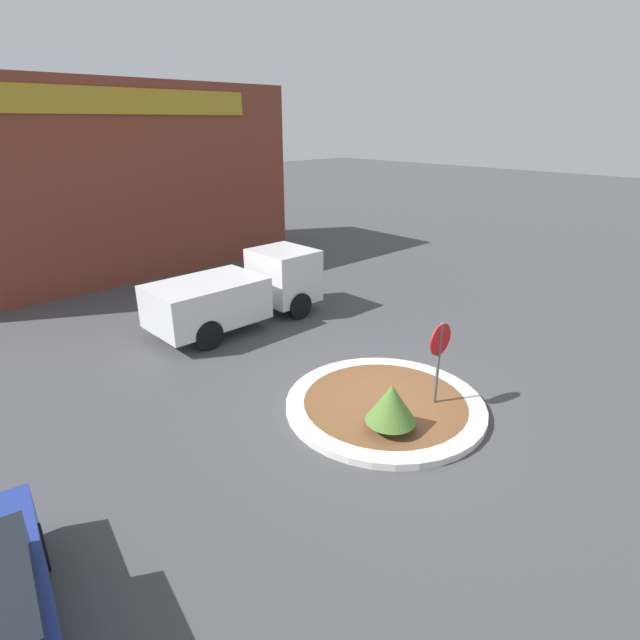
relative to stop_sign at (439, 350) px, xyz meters
The scene contains 6 objects.
ground_plane 1.85m from the stop_sign, 135.40° to the left, with size 120.00×120.00×0.00m, color #474749.
traffic_island 1.79m from the stop_sign, 135.40° to the left, with size 4.56×4.56×0.16m.
stop_sign is the anchor object (origin of this frame).
island_shrub 1.73m from the stop_sign, behind, with size 1.06×1.06×1.03m.
utility_truck 7.34m from the stop_sign, 91.71° to the left, with size 5.68×2.25×2.14m.
storefront_building 17.03m from the stop_sign, 91.70° to the left, with size 14.99×6.07×7.64m.
Camera 1 is at (-7.89, -6.23, 6.15)m, focal length 28.00 mm.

